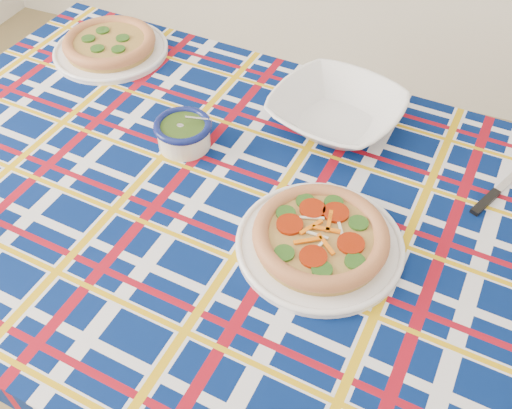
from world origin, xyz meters
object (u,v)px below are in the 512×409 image
at_px(dining_table, 235,227).
at_px(serving_bowl, 336,112).
at_px(main_focaccia_plate, 321,236).
at_px(pesto_bowl, 183,132).

height_order(dining_table, serving_bowl, serving_bowl).
relative_size(main_focaccia_plate, pesto_bowl, 2.55).
height_order(main_focaccia_plate, serving_bowl, serving_bowl).
height_order(dining_table, pesto_bowl, pesto_bowl).
xyz_separation_m(main_focaccia_plate, pesto_bowl, (-0.40, 0.17, 0.01)).
bearing_deg(serving_bowl, dining_table, -109.80).
height_order(dining_table, main_focaccia_plate, main_focaccia_plate).
height_order(pesto_bowl, serving_bowl, pesto_bowl).
bearing_deg(dining_table, serving_bowl, 74.28).
bearing_deg(dining_table, main_focaccia_plate, -8.96).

